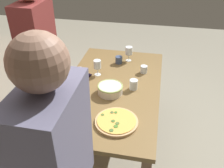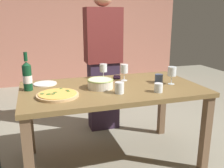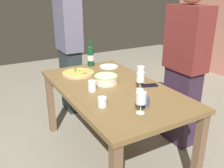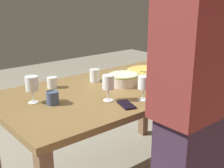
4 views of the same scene
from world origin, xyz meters
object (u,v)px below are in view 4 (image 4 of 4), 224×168
Objects in this scene: wine_glass_by_bottle at (108,84)px; cup_amber at (53,98)px; wine_bottle at (189,59)px; wine_glass_near_pizza at (144,83)px; side_plate at (194,81)px; cell_phone at (126,105)px; cup_spare at (94,75)px; person_guest_left at (194,109)px; pizza at (147,71)px; wine_glass_far_left at (32,84)px; cup_ceramic at (52,82)px; dining_table at (112,100)px; person_host at (212,50)px; serving_bowl at (123,79)px.

wine_glass_by_bottle reaches higher than cup_amber.
wine_bottle reaches higher than wine_glass_near_pizza.
cup_amber reaches higher than side_plate.
cell_phone is (0.73, 0.04, 0.00)m from side_plate.
person_guest_left reaches higher than cup_spare.
pizza is at bearing -171.04° from cup_amber.
wine_bottle is 0.19× the size of person_guest_left.
wine_glass_far_left reaches higher than cup_ceramic.
dining_table is 20.94× the size of cup_ceramic.
side_plate is 0.68m from person_host.
wine_glass_far_left is at bearing 36.48° from person_guest_left.
pizza is 0.51m from cup_spare.
wine_glass_far_left reaches higher than wine_glass_by_bottle.
cell_phone is (-0.17, 0.59, -0.03)m from cup_ceramic.
serving_bowl is 0.35m from wine_glass_near_pizza.
wine_glass_near_pizza is 0.72× the size of side_plate.
side_plate is (-0.76, 0.09, -0.11)m from wine_glass_by_bottle.
cup_ceramic is (1.04, -0.39, -0.09)m from wine_bottle.
person_host is at bearing 178.51° from dining_table.
dining_table is 0.53m from pizza.
side_plate is 1.49× the size of cell_phone.
cup_amber is at bearing 1.08° from person_host.
cell_phone is at bearing 63.91° from dining_table.
cup_amber is 0.52m from cup_spare.
dining_table is at bearing 0.00° from person_guest_left.
wine_glass_by_bottle reaches higher than cup_spare.
serving_bowl is at bearing -177.66° from cup_amber.
pizza is 0.99m from cup_amber.
side_plate is (-1.05, 0.26, -0.03)m from cup_amber.
serving_bowl is 0.68m from wine_glass_far_left.
wine_glass_by_bottle is at bearing -58.68° from cell_phone.
cup_amber is at bearing 34.49° from person_guest_left.
cup_amber is at bearing -32.45° from wine_glass_near_pizza.
cell_phone is at bearing 12.99° from wine_bottle.
wine_glass_near_pizza is at bearing 3.71° from side_plate.
cup_ceramic is (0.14, -0.46, -0.07)m from wine_glass_by_bottle.
wine_glass_far_left is at bearing -35.25° from wine_glass_by_bottle.
cup_spare is at bearing 168.13° from cup_ceramic.
side_plate is at bearing 100.12° from pizza.
wine_glass_far_left is (1.28, -0.20, -0.01)m from wine_bottle.
side_plate is at bearing 47.49° from wine_bottle.
pizza is 2.32× the size of cell_phone.
person_guest_left is at bearing 82.27° from cup_spare.
cup_spare is at bearing -87.11° from cell_phone.
wine_glass_near_pizza is at bearing 147.55° from cup_amber.
serving_bowl reaches higher than cup_ceramic.
wine_glass_far_left is 2.17× the size of cup_ceramic.
wine_glass_far_left is at bearing -2.07° from person_host.
person_host is (-0.69, 0.17, 0.12)m from pizza.
person_host reaches higher than wine_glass_by_bottle.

